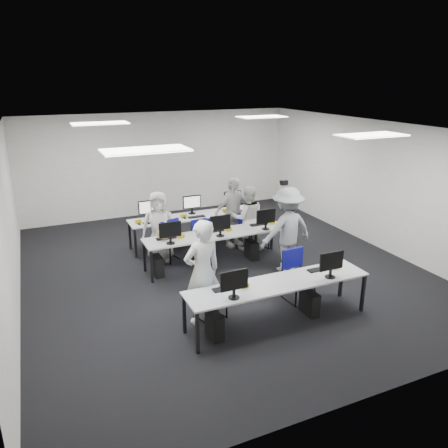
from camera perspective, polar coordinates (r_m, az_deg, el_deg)
name	(u,v)px	position (r m, az deg, el deg)	size (l,w,h in m)	color
room	(221,201)	(9.04, -0.45, 2.97)	(9.00, 9.02, 3.00)	black
ceiling_panels	(220,128)	(8.75, -0.48, 12.37)	(5.20, 4.60, 0.02)	white
desk_front	(278,285)	(7.34, 7.12, -7.93)	(3.20, 0.70, 0.73)	#B3B5B7
desk_mid	(217,235)	(9.47, -0.92, -1.51)	(3.20, 0.70, 0.73)	#B3B5B7
desk_back	(195,217)	(10.70, -3.86, 0.86)	(3.20, 0.70, 0.73)	#B3B5B7
equipment_front	(268,305)	(7.38, 5.80, -10.51)	(2.51, 0.41, 1.19)	#0D49AD
equipment_mid	(209,251)	(9.50, -1.94, -3.53)	(2.91, 0.41, 1.19)	white
equipment_back	(202,229)	(10.88, -2.91, -0.60)	(2.91, 0.41, 1.19)	white
chair_0	(210,304)	(7.59, -1.85, -10.34)	(0.54, 0.57, 0.84)	navy
chair_1	(298,284)	(8.27, 9.58, -7.78)	(0.49, 0.53, 0.95)	navy
chair_2	(162,249)	(9.89, -8.08, -3.30)	(0.57, 0.60, 0.88)	navy
chair_3	(203,245)	(10.08, -2.81, -2.75)	(0.47, 0.50, 0.84)	navy
chair_4	(255,237)	(10.53, 4.13, -1.64)	(0.58, 0.61, 0.95)	navy
chair_5	(166,246)	(9.98, -7.65, -2.85)	(0.62, 0.65, 0.99)	navy
chair_6	(203,239)	(10.45, -2.71, -1.99)	(0.46, 0.50, 0.83)	navy
chair_7	(245,235)	(10.68, 2.80, -1.40)	(0.56, 0.59, 0.90)	navy
handbag	(164,234)	(9.14, -7.88, -1.27)	(0.31, 0.19, 0.25)	tan
student_0	(202,272)	(7.20, -2.85, -6.32)	(0.66, 0.43, 1.82)	beige
student_1	(248,218)	(10.31, 3.12, 0.77)	(0.76, 0.59, 1.56)	beige
student_2	(159,227)	(9.76, -8.47, -0.36)	(0.78, 0.51, 1.59)	beige
student_3	(233,213)	(10.47, 1.15, 1.50)	(1.00, 0.42, 1.71)	beige
photographer	(287,230)	(9.22, 8.22, -0.75)	(1.18, 0.68, 1.82)	gray
dslr_camera	(284,183)	(9.09, 7.85, 5.38)	(0.14, 0.18, 0.10)	black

